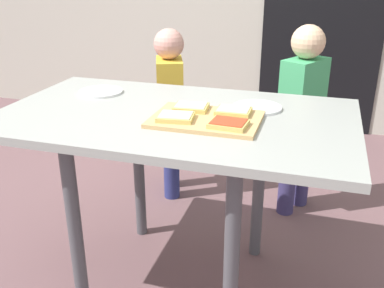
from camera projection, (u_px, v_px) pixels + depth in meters
name	position (u px, v px, depth m)	size (l,w,h in m)	color
ground_plane	(178.00, 279.00, 1.92)	(16.00, 16.00, 0.00)	brown
house_door	(325.00, 3.00, 3.27)	(0.90, 0.02, 2.00)	black
dining_table	(175.00, 137.00, 1.66)	(1.32, 0.77, 0.76)	#9A9D96
cutting_board	(206.00, 119.00, 1.54)	(0.38, 0.27, 0.01)	tan
pizza_slice_near_right	(229.00, 124.00, 1.45)	(0.13, 0.11, 0.02)	tan
pizza_slice_far_left	(191.00, 107.00, 1.62)	(0.13, 0.11, 0.02)	tan
pizza_slice_far_right	(233.00, 111.00, 1.58)	(0.12, 0.10, 0.02)	tan
pizza_slice_near_left	(176.00, 117.00, 1.52)	(0.13, 0.12, 0.02)	tan
plate_white_right	(257.00, 107.00, 1.67)	(0.19, 0.19, 0.01)	white
plate_white_left	(101.00, 92.00, 1.88)	(0.19, 0.19, 0.01)	white
child_left	(170.00, 104.00, 2.45)	(0.22, 0.27, 0.96)	navy
child_right	(301.00, 111.00, 2.26)	(0.24, 0.28, 1.01)	#3A3261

